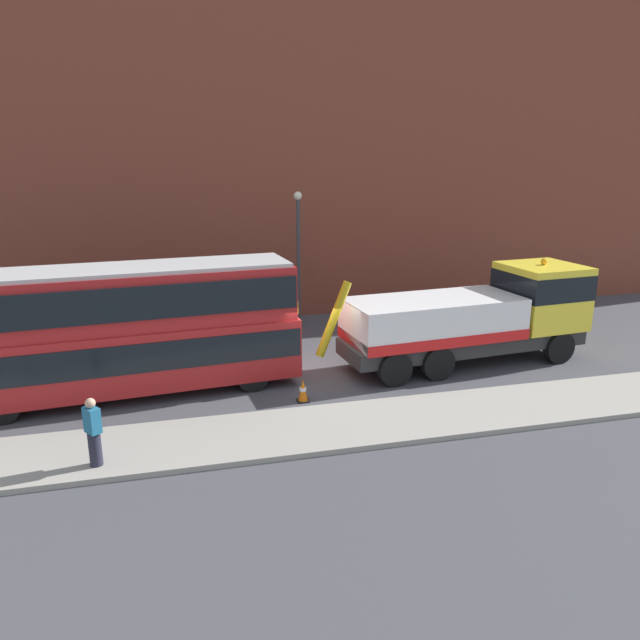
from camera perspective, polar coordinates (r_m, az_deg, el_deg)
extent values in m
plane|color=#424247|center=(20.50, -0.18, -5.29)|extent=(120.00, 120.00, 0.00)
cube|color=gray|center=(16.75, 3.38, -9.99)|extent=(60.00, 2.80, 0.15)
cube|color=brown|center=(27.47, -4.70, 16.96)|extent=(60.00, 1.20, 16.00)
cube|color=#2D2D2D|center=(21.94, 13.61, -1.97)|extent=(9.17, 3.04, 0.55)
cube|color=yellow|center=(23.46, 20.41, 2.22)|extent=(2.83, 2.83, 2.30)
cube|color=black|center=(23.37, 20.51, 3.29)|extent=(2.86, 2.86, 0.90)
cube|color=silver|center=(21.00, 10.80, 0.19)|extent=(6.32, 3.16, 1.40)
cube|color=red|center=(21.14, 10.73, -1.17)|extent=(6.32, 3.21, 0.36)
cylinder|color=#B79914|center=(19.36, 1.31, 0.08)|extent=(1.25, 0.39, 2.52)
sphere|color=orange|center=(23.22, 20.70, 5.27)|extent=(0.24, 0.24, 0.24)
cylinder|color=black|center=(24.76, 18.60, -1.02)|extent=(1.19, 0.45, 1.16)
cylinder|color=black|center=(23.15, 21.95, -2.48)|extent=(1.19, 0.45, 1.16)
cylinder|color=black|center=(22.09, 8.30, -2.31)|extent=(1.19, 0.45, 1.16)
cylinder|color=black|center=(20.27, 11.22, -4.10)|extent=(1.19, 0.45, 1.16)
cylinder|color=black|center=(21.42, 4.51, -2.77)|extent=(1.19, 0.45, 1.16)
cylinder|color=black|center=(19.53, 7.16, -4.68)|extent=(1.19, 0.45, 1.16)
cube|color=#AD1E1E|center=(19.45, -18.56, -3.26)|extent=(11.19, 3.51, 1.90)
cube|color=#AD1E1E|center=(18.98, -19.02, 1.90)|extent=(10.96, 3.39, 1.70)
cube|color=black|center=(19.38, -18.62, -2.56)|extent=(11.08, 3.55, 0.90)
cube|color=black|center=(18.96, -19.05, 2.19)|extent=(10.86, 3.53, 1.00)
cube|color=#B2B2B2|center=(18.80, -19.26, 4.59)|extent=(10.73, 3.27, 0.12)
cube|color=yellow|center=(19.90, -2.83, 1.71)|extent=(0.20, 1.50, 0.44)
cylinder|color=black|center=(21.09, -7.84, -3.33)|extent=(1.06, 0.40, 1.04)
cylinder|color=black|center=(19.10, -6.48, -5.31)|extent=(1.06, 0.40, 1.04)
cylinder|color=black|center=(20.98, -27.52, -5.12)|extent=(1.06, 0.40, 1.04)
cylinder|color=black|center=(18.97, -28.32, -7.31)|extent=(1.06, 0.40, 1.04)
cylinder|color=#232333|center=(15.35, -20.77, -11.47)|extent=(0.42, 0.42, 0.85)
cube|color=#1E6084|center=(15.04, -21.03, -8.96)|extent=(0.44, 0.48, 0.62)
sphere|color=tan|center=(14.87, -21.19, -7.45)|extent=(0.24, 0.24, 0.24)
cone|color=orange|center=(18.26, -1.65, -6.76)|extent=(0.32, 0.32, 0.72)
cylinder|color=white|center=(18.24, -1.65, -6.66)|extent=(0.21, 0.21, 0.10)
cube|color=black|center=(18.39, -1.64, -7.74)|extent=(0.36, 0.36, 0.04)
cylinder|color=#38383D|center=(25.83, -2.08, 5.40)|extent=(0.16, 0.16, 5.50)
sphere|color=#EAE5C6|center=(25.49, -2.14, 11.83)|extent=(0.36, 0.36, 0.36)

